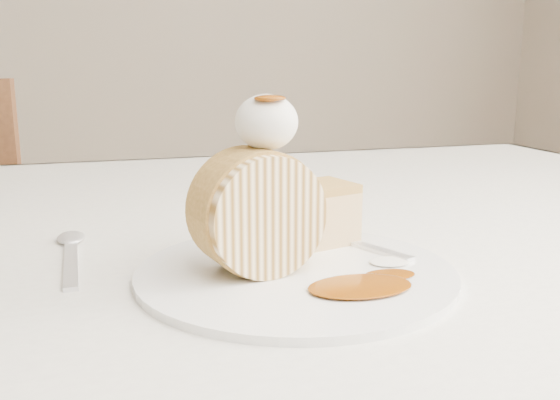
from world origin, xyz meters
name	(u,v)px	position (x,y,z in m)	size (l,w,h in m)	color
table	(224,294)	(0.00, 0.20, 0.66)	(1.40, 0.90, 0.75)	silver
plate	(296,273)	(0.02, -0.01, 0.75)	(0.25, 0.25, 0.01)	white
roulade_slice	(258,213)	(-0.01, 0.00, 0.80)	(0.09, 0.09, 0.05)	#FFE5B1
cake_chunk	(320,217)	(0.06, 0.06, 0.78)	(0.06, 0.05, 0.05)	#B98D46
whipped_cream	(267,122)	(0.00, 0.01, 0.87)	(0.05, 0.05, 0.04)	white
caramel_drizzle	(270,91)	(0.00, -0.01, 0.90)	(0.02, 0.02, 0.01)	#743404
caramel_pool	(360,286)	(0.05, -0.06, 0.76)	(0.08, 0.05, 0.00)	#743404
fork	(362,245)	(0.09, 0.03, 0.76)	(0.02, 0.15, 0.00)	silver
spoon	(71,265)	(-0.15, 0.07, 0.75)	(0.02, 0.15, 0.00)	silver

